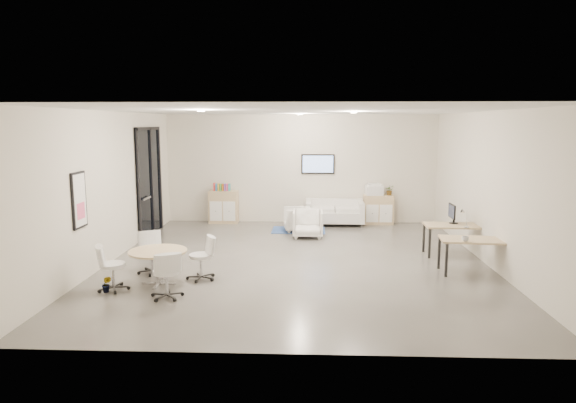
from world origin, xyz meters
The scene contains 21 objects.
room_shell centered at (0.00, 0.00, 1.60)m, with size 9.60×10.60×4.80m.
glass_door centered at (-3.95, 2.51, 1.50)m, with size 0.09×1.90×2.85m.
artwork centered at (-3.97, -1.60, 1.55)m, with size 0.05×0.54×1.04m.
wall_tv centered at (0.50, 4.46, 1.75)m, with size 0.98×0.06×0.58m.
ceiling_spots centered at (-0.20, 0.83, 3.18)m, with size 3.14×4.14×0.03m.
sideboard_left centered at (-2.30, 4.25, 0.48)m, with size 0.85×0.44×0.96m.
sideboard_right centered at (2.29, 4.26, 0.43)m, with size 0.86×0.42×0.86m.
books centered at (-2.34, 4.26, 1.07)m, with size 0.49×0.14×0.22m.
printer centered at (2.15, 4.27, 1.02)m, with size 0.52×0.45×0.34m.
loveseat centered at (0.99, 4.08, 0.34)m, with size 1.68×0.85×0.63m.
blue_rug centered at (-0.04, 3.23, 0.01)m, with size 1.46×0.98×0.01m, color navy.
armchair_left centered at (-0.07, 3.11, 0.37)m, with size 0.71×0.67×0.73m, color white.
armchair_right centered at (0.22, 2.38, 0.40)m, with size 0.77×0.72×0.79m, color white.
desk_rear centered at (3.53, 0.67, 0.63)m, with size 1.35×0.69×0.70m.
desk_front centered at (3.52, -0.73, 0.62)m, with size 1.38×0.79×0.69m.
monitor centered at (3.48, 0.82, 0.94)m, with size 0.20×0.50×0.44m.
round_table centered at (-2.51, -1.71, 0.56)m, with size 1.06×1.06×0.65m.
meeting_chairs centered at (-2.51, -1.71, 0.41)m, with size 2.21×2.21×0.82m.
plant_cabinet centered at (2.60, 4.26, 0.98)m, with size 0.26×0.29×0.23m, color #3F7F3F.
plant_floor centered at (-3.29, -2.20, 0.07)m, with size 0.17×0.30×0.13m, color #3F7F3F.
cup centered at (3.26, -0.96, 0.76)m, with size 0.13×0.10×0.13m, color white.
Camera 1 is at (0.25, -10.73, 2.95)m, focal length 32.00 mm.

